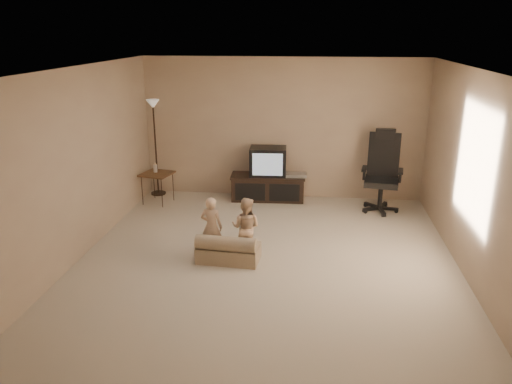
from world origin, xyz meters
The scene contains 9 objects.
floor centered at (0.00, 0.00, 0.00)m, with size 5.50×5.50×0.00m, color #BBAC95.
room_shell centered at (0.00, 0.00, 1.52)m, with size 5.50×5.50×5.50m.
tv_stand centered at (-0.23, 2.49, 0.40)m, with size 1.37×0.56×0.96m.
office_chair centered at (1.72, 2.18, 0.49)m, with size 0.72×0.75×1.37m.
side_table centered at (-2.15, 2.08, 0.53)m, with size 0.59×0.59×0.74m.
floor_lamp centered at (-2.30, 2.55, 1.28)m, with size 0.27×0.27×1.76m.
child_sofa centered at (-0.51, -0.11, 0.16)m, with size 0.84×0.51×0.40m.
toddler_left centered at (-0.75, 0.05, 0.42)m, with size 0.31×0.22×0.84m, color #D7AD86.
toddler_right centered at (-0.29, 0.09, 0.42)m, with size 0.41×0.22×0.83m, color #D7AD86.
Camera 1 is at (0.59, -6.05, 2.95)m, focal length 35.00 mm.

